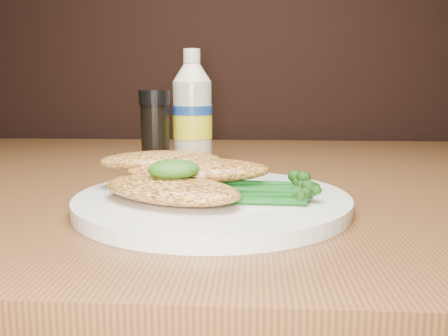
{
  "coord_description": "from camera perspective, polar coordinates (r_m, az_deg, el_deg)",
  "views": [
    {
      "loc": [
        0.13,
        0.41,
        0.87
      ],
      "look_at": [
        0.1,
        0.87,
        0.79
      ],
      "focal_mm": 38.36,
      "sensor_mm": 36.0,
      "label": 1
    }
  ],
  "objects": [
    {
      "name": "broccolini_bundle",
      "position": [
        0.45,
        4.29,
        -2.24
      ],
      "size": [
        0.14,
        0.11,
        0.02
      ],
      "primitive_type": null,
      "rotation": [
        0.0,
        0.0,
        0.09
      ],
      "color": "#115117",
      "rests_on": "plate"
    },
    {
      "name": "pesto_front",
      "position": [
        0.44,
        -6.03,
        -0.14
      ],
      "size": [
        0.05,
        0.05,
        0.02
      ],
      "primitive_type": "ellipsoid",
      "rotation": [
        0.0,
        0.0,
        0.04
      ],
      "color": "#0B3608",
      "rests_on": "chicken_front"
    },
    {
      "name": "plate",
      "position": [
        0.47,
        -1.37,
        -3.99
      ],
      "size": [
        0.27,
        0.27,
        0.01
      ],
      "primitive_type": "cylinder",
      "color": "white",
      "rests_on": "dining_table"
    },
    {
      "name": "pepper_grinder",
      "position": [
        0.72,
        -8.21,
        4.73
      ],
      "size": [
        0.05,
        0.05,
        0.11
      ],
      "primitive_type": null,
      "rotation": [
        0.0,
        0.0,
        -0.17
      ],
      "color": "black",
      "rests_on": "dining_table"
    },
    {
      "name": "mayo_bottle",
      "position": [
        0.74,
        -3.79,
        7.32
      ],
      "size": [
        0.08,
        0.08,
        0.17
      ],
      "primitive_type": null,
      "rotation": [
        0.0,
        0.0,
        0.39
      ],
      "color": "beige",
      "rests_on": "dining_table"
    },
    {
      "name": "chicken_mid",
      "position": [
        0.48,
        -3.1,
        -0.26
      ],
      "size": [
        0.15,
        0.08,
        0.02
      ],
      "primitive_type": "ellipsoid",
      "rotation": [
        0.0,
        0.0,
        0.07
      ],
      "color": "#F2A54D",
      "rests_on": "plate"
    },
    {
      "name": "chicken_back",
      "position": [
        0.51,
        -7.53,
        0.9
      ],
      "size": [
        0.14,
        0.09,
        0.02
      ],
      "primitive_type": "ellipsoid",
      "rotation": [
        0.0,
        0.0,
        0.22
      ],
      "color": "#F2A54D",
      "rests_on": "plate"
    },
    {
      "name": "chicken_front",
      "position": [
        0.44,
        -6.38,
        -2.54
      ],
      "size": [
        0.16,
        0.13,
        0.02
      ],
      "primitive_type": "ellipsoid",
      "rotation": [
        0.0,
        0.0,
        -0.47
      ],
      "color": "#F2A54D",
      "rests_on": "plate"
    }
  ]
}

